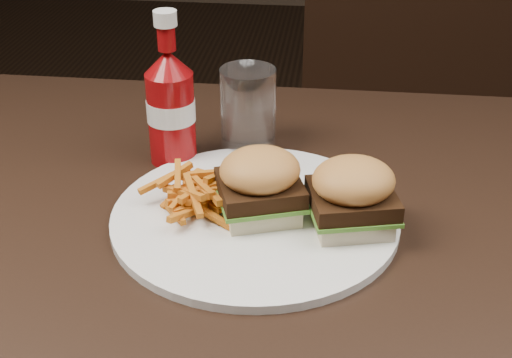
# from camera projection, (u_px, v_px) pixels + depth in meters

# --- Properties ---
(dining_table) EXTENTS (1.20, 0.80, 0.04)m
(dining_table) POSITION_uv_depth(u_px,v_px,m) (165.00, 226.00, 0.85)
(dining_table) COLOR black
(dining_table) RESTS_ON ground
(chair_far) EXTENTS (0.48, 0.48, 0.04)m
(chair_far) POSITION_uv_depth(u_px,v_px,m) (392.00, 128.00, 1.78)
(chair_far) COLOR black
(chair_far) RESTS_ON ground
(plate) EXTENTS (0.33, 0.33, 0.01)m
(plate) POSITION_uv_depth(u_px,v_px,m) (255.00, 217.00, 0.82)
(plate) COLOR white
(plate) RESTS_ON dining_table
(sandwich_half_a) EXTENTS (0.10, 0.10, 0.02)m
(sandwich_half_a) POSITION_uv_depth(u_px,v_px,m) (260.00, 206.00, 0.81)
(sandwich_half_a) COLOR beige
(sandwich_half_a) RESTS_ON plate
(sandwich_half_b) EXTENTS (0.10, 0.09, 0.02)m
(sandwich_half_b) POSITION_uv_depth(u_px,v_px,m) (351.00, 217.00, 0.79)
(sandwich_half_b) COLOR beige
(sandwich_half_b) RESTS_ON plate
(fries_pile) EXTENTS (0.11, 0.11, 0.04)m
(fries_pile) POSITION_uv_depth(u_px,v_px,m) (199.00, 190.00, 0.82)
(fries_pile) COLOR #AF4409
(fries_pile) RESTS_ON plate
(ketchup_bottle) EXTENTS (0.08, 0.08, 0.12)m
(ketchup_bottle) POSITION_uv_depth(u_px,v_px,m) (172.00, 119.00, 0.93)
(ketchup_bottle) COLOR maroon
(ketchup_bottle) RESTS_ON dining_table
(tumbler) EXTENTS (0.10, 0.10, 0.12)m
(tumbler) POSITION_uv_depth(u_px,v_px,m) (248.00, 111.00, 0.96)
(tumbler) COLOR white
(tumbler) RESTS_ON dining_table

